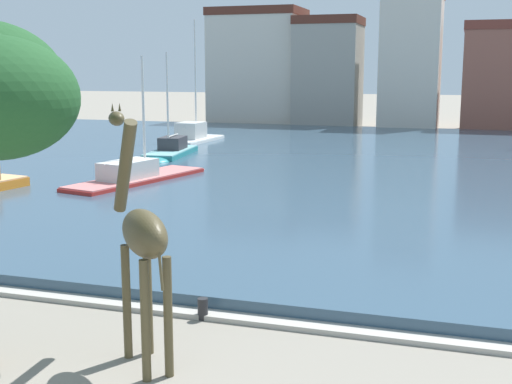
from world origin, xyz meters
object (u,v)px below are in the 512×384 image
Objects in this scene: giraffe_statue at (142,237)px; sailboat_white at (196,138)px; mooring_bollard at (203,309)px; sailboat_red at (144,178)px; sailboat_teal at (169,154)px.

sailboat_white reaches higher than giraffe_statue.
giraffe_statue is at bearing -94.03° from mooring_bollard.
sailboat_teal reaches higher than sailboat_red.
sailboat_white reaches higher than sailboat_teal.
sailboat_white is 1.35× the size of sailboat_teal.
sailboat_teal is at bearing 107.16° from sailboat_red.
sailboat_red is 17.79m from sailboat_white.
giraffe_statue reaches higher than mooring_bollard.
sailboat_teal is at bearing -77.98° from sailboat_white.
sailboat_teal is (1.87, -8.76, -0.08)m from sailboat_white.
sailboat_white is (-13.54, 35.11, -1.95)m from giraffe_statue.
sailboat_teal is 26.62m from mooring_bollard.
sailboat_red is (-9.07, 17.89, -2.08)m from giraffe_statue.
sailboat_red is at bearing -72.84° from sailboat_teal.
giraffe_statue is 0.73× the size of sailboat_teal.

